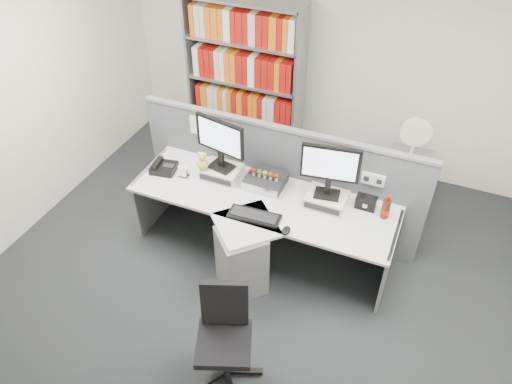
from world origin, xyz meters
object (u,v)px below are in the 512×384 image
at_px(mouse, 286,231).
at_px(desk_calendar, 183,172).
at_px(filing_cabinet, 403,187).
at_px(desk_fan, 416,135).
at_px(office_chair, 224,332).
at_px(cola_bottle, 386,209).
at_px(monitor_right, 330,167).
at_px(desk_phone, 163,167).
at_px(keyboard, 254,216).
at_px(shelving_unit, 245,83).
at_px(speaker, 366,202).
at_px(desk, 254,232).
at_px(monitor_left, 220,140).
at_px(desktop_pc, 265,181).

relative_size(mouse, desk_calendar, 0.96).
height_order(filing_cabinet, desk_fan, desk_fan).
relative_size(desk_calendar, desk_fan, 0.23).
relative_size(desk_fan, office_chair, 0.60).
bearing_deg(desk_fan, cola_bottle, -93.80).
xyz_separation_m(monitor_right, cola_bottle, (0.55, 0.02, -0.33)).
height_order(desk_phone, filing_cabinet, desk_phone).
bearing_deg(cola_bottle, filing_cabinet, 86.21).
relative_size(monitor_right, office_chair, 0.61).
xyz_separation_m(desk_calendar, office_chair, (1.11, -1.36, -0.29)).
height_order(cola_bottle, filing_cabinet, cola_bottle).
bearing_deg(keyboard, mouse, -11.91).
bearing_deg(cola_bottle, monitor_right, -177.80).
bearing_deg(cola_bottle, keyboard, -156.90).
bearing_deg(shelving_unit, filing_cabinet, -12.07).
bearing_deg(monitor_right, filing_cabinet, 58.75).
relative_size(mouse, filing_cabinet, 0.17).
distance_m(mouse, speaker, 0.83).
relative_size(desk, keyboard, 5.23).
bearing_deg(desk_fan, shelving_unit, 167.92).
height_order(cola_bottle, desk_fan, desk_fan).
bearing_deg(monitor_right, monitor_left, 180.00).
bearing_deg(shelving_unit, desk_calendar, -88.93).
height_order(desk_phone, desk_calendar, desk_calendar).
bearing_deg(mouse, desk, 159.95).
bearing_deg(desk, mouse, -20.05).
relative_size(cola_bottle, desk_fan, 0.49).
xyz_separation_m(keyboard, desk_fan, (1.17, 1.46, 0.30)).
distance_m(monitor_right, shelving_unit, 2.09).
xyz_separation_m(speaker, office_chair, (-0.71, -1.61, -0.30)).
distance_m(keyboard, desk_fan, 1.90).
relative_size(desk, desk_calendar, 21.14).
relative_size(speaker, office_chair, 0.21).
bearing_deg(desk_calendar, desk_fan, 29.67).
height_order(monitor_left, desktop_pc, monitor_left).
xyz_separation_m(monitor_left, cola_bottle, (1.65, 0.02, -0.33)).
relative_size(desk, monitor_right, 4.76).
distance_m(monitor_right, desk_calendar, 1.51).
relative_size(desktop_pc, desk_calendar, 3.07).
bearing_deg(desk_phone, desktop_pc, 10.32).
xyz_separation_m(monitor_right, desktop_pc, (-0.63, 0.03, -0.38)).
height_order(desktop_pc, office_chair, office_chair).
relative_size(speaker, shelving_unit, 0.10).
bearing_deg(mouse, monitor_right, 67.89).
bearing_deg(desk, desk_calendar, 165.80).
distance_m(desk, cola_bottle, 1.26).
xyz_separation_m(mouse, speaker, (0.57, 0.60, 0.04)).
xyz_separation_m(desktop_pc, desk_phone, (-1.05, -0.19, -0.01)).
xyz_separation_m(desk_calendar, filing_cabinet, (2.07, 1.18, -0.42)).
height_order(speaker, cola_bottle, cola_bottle).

